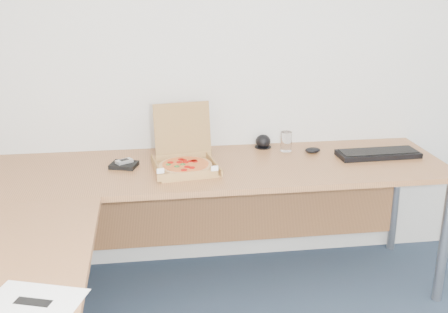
{
  "coord_description": "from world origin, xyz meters",
  "views": [
    {
      "loc": [
        -0.82,
        -1.35,
        1.71
      ],
      "look_at": [
        -0.45,
        1.28,
        0.82
      ],
      "focal_mm": 44.56,
      "sensor_mm": 36.0,
      "label": 1
    }
  ],
  "objects": [
    {
      "name": "desk",
      "position": [
        -0.82,
        0.97,
        0.7
      ],
      "size": [
        2.5,
        2.2,
        0.73
      ],
      "color": "#996036",
      "rests_on": "ground"
    },
    {
      "name": "pizza_box",
      "position": [
        -0.64,
        1.37,
        0.77
      ],
      "size": [
        0.31,
        0.36,
        0.31
      ],
      "rotation": [
        0.0,
        0.0,
        0.14
      ],
      "color": "#A77840",
      "rests_on": "desk"
    },
    {
      "name": "drinking_glass",
      "position": [
        -0.05,
        1.6,
        0.79
      ],
      "size": [
        0.06,
        0.06,
        0.11
      ],
      "primitive_type": "cylinder",
      "color": "white",
      "rests_on": "desk"
    },
    {
      "name": "keyboard",
      "position": [
        0.43,
        1.43,
        0.74
      ],
      "size": [
        0.45,
        0.17,
        0.03
      ],
      "primitive_type": "cube",
      "rotation": [
        0.0,
        0.0,
        0.03
      ],
      "color": "black",
      "rests_on": "desk"
    },
    {
      "name": "mouse",
      "position": [
        0.09,
        1.54,
        0.75
      ],
      "size": [
        0.1,
        0.08,
        0.03
      ],
      "primitive_type": "ellipsoid",
      "rotation": [
        0.0,
        0.0,
        0.28
      ],
      "color": "black",
      "rests_on": "desk"
    },
    {
      "name": "wallet",
      "position": [
        -0.96,
        1.45,
        0.74
      ],
      "size": [
        0.16,
        0.15,
        0.02
      ],
      "primitive_type": "cube",
      "rotation": [
        0.0,
        0.0,
        -0.32
      ],
      "color": "black",
      "rests_on": "desk"
    },
    {
      "name": "phone",
      "position": [
        -0.95,
        1.45,
        0.76
      ],
      "size": [
        0.1,
        0.08,
        0.02
      ],
      "primitive_type": "cube",
      "rotation": [
        0.0,
        0.0,
        0.55
      ],
      "color": "#B2B5BA",
      "rests_on": "wallet"
    },
    {
      "name": "paper_sheet",
      "position": [
        -1.2,
        0.22,
        0.73
      ],
      "size": [
        0.35,
        0.29,
        0.0
      ],
      "primitive_type": "cube",
      "rotation": [
        0.0,
        0.0,
        -0.33
      ],
      "color": "white",
      "rests_on": "desk"
    },
    {
      "name": "dome_speaker",
      "position": [
        -0.16,
        1.68,
        0.77
      ],
      "size": [
        0.1,
        0.1,
        0.08
      ],
      "primitive_type": "ellipsoid",
      "color": "black",
      "rests_on": "desk"
    }
  ]
}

